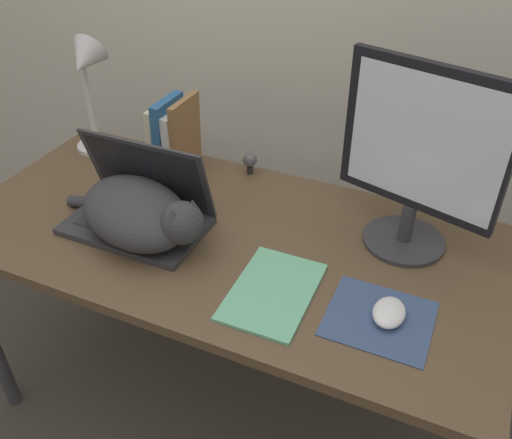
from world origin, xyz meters
name	(u,v)px	position (x,y,z in m)	size (l,w,h in m)	color
desk	(225,254)	(0.00, 0.35, 0.65)	(1.45, 0.70, 0.72)	brown
laptop	(140,210)	(-0.22, 0.30, 0.76)	(0.37, 0.23, 0.23)	#2D2D33
cat	(140,213)	(-0.19, 0.25, 0.79)	(0.46, 0.33, 0.16)	#333338
external_monitor	(420,158)	(0.44, 0.50, 0.97)	(0.39, 0.21, 0.47)	#333338
mousepad	(379,319)	(0.45, 0.21, 0.72)	(0.23, 0.20, 0.00)	#384C75
computer_mouse	(389,312)	(0.46, 0.22, 0.73)	(0.07, 0.10, 0.03)	silver
book_row	(173,134)	(-0.31, 0.62, 0.82)	(0.12, 0.15, 0.23)	beige
desk_lamp	(87,79)	(-0.56, 0.57, 0.97)	(0.17, 0.17, 0.39)	silver
notepad	(273,291)	(0.20, 0.19, 0.72)	(0.18, 0.27, 0.01)	#6BBC93
webcam	(250,161)	(-0.06, 0.66, 0.76)	(0.04, 0.04, 0.07)	#232328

